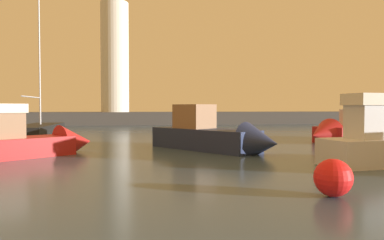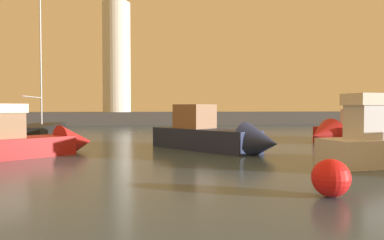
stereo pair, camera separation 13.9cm
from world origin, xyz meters
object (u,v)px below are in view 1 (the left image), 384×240
motorboat_3 (344,131)px  mooring_buoy (333,178)px  motorboat_2 (33,141)px  motorboat_0 (216,136)px  lighthouse (115,49)px  sailboat_moored (38,131)px

motorboat_3 → mooring_buoy: bearing=-122.0°
motorboat_2 → mooring_buoy: size_ratio=6.37×
motorboat_0 → mooring_buoy: bearing=-84.7°
lighthouse → motorboat_2: size_ratio=2.85×
motorboat_0 → sailboat_moored: (-11.70, 8.73, -0.21)m
motorboat_2 → motorboat_3: size_ratio=0.80×
lighthouse → mooring_buoy: bearing=-78.6°
motorboat_0 → mooring_buoy: (0.97, -10.51, -0.30)m
motorboat_2 → motorboat_3: motorboat_2 is taller
lighthouse → motorboat_0: bearing=-76.6°
motorboat_0 → sailboat_moored: sailboat_moored is taller
motorboat_0 → motorboat_3: bearing=21.3°
motorboat_2 → sailboat_moored: size_ratio=0.52×
motorboat_0 → motorboat_2: (-9.34, -0.85, -0.06)m
motorboat_0 → mooring_buoy: motorboat_0 is taller
sailboat_moored → mooring_buoy: (12.67, -19.24, -0.10)m
motorboat_2 → mooring_buoy: (10.31, -9.66, -0.24)m
motorboat_2 → mooring_buoy: 14.13m
motorboat_0 → motorboat_2: 9.38m
lighthouse → mooring_buoy: size_ratio=18.17×
lighthouse → motorboat_3: (17.59, -27.99, -9.76)m
lighthouse → sailboat_moored: lighthouse is taller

